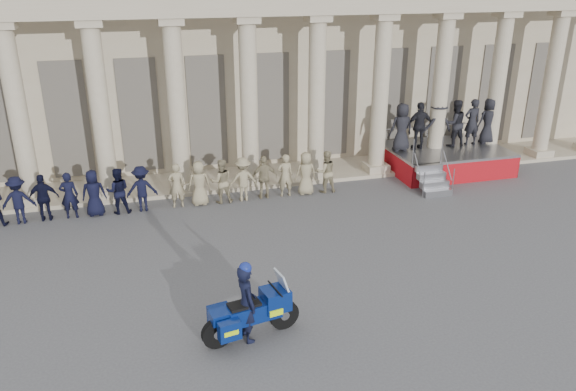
{
  "coord_description": "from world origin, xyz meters",
  "views": [
    {
      "loc": [
        -2.68,
        -11.96,
        7.75
      ],
      "look_at": [
        1.36,
        2.81,
        1.6
      ],
      "focal_mm": 35.0,
      "sensor_mm": 36.0,
      "label": 1
    }
  ],
  "objects": [
    {
      "name": "motorcycle",
      "position": [
        -0.64,
        -1.46,
        0.65
      ],
      "size": [
        2.32,
        1.12,
        1.5
      ],
      "rotation": [
        0.0,
        0.0,
        0.19
      ],
      "color": "black",
      "rests_on": "ground"
    },
    {
      "name": "officer_rank",
      "position": [
        -5.48,
        6.65,
        0.81
      ],
      "size": [
        19.33,
        0.61,
        1.61
      ],
      "color": "black",
      "rests_on": "ground"
    },
    {
      "name": "ground",
      "position": [
        0.0,
        0.0,
        0.0
      ],
      "size": [
        90.0,
        90.0,
        0.0
      ],
      "primitive_type": "plane",
      "color": "#4A4A4D",
      "rests_on": "ground"
    },
    {
      "name": "rider",
      "position": [
        -0.77,
        -1.49,
        0.96
      ],
      "size": [
        0.56,
        0.75,
        1.94
      ],
      "rotation": [
        0.0,
        0.0,
        1.76
      ],
      "color": "black",
      "rests_on": "ground"
    },
    {
      "name": "reviewing_stand",
      "position": [
        9.37,
        7.8,
        1.63
      ],
      "size": [
        4.94,
        4.4,
        2.88
      ],
      "color": "gray",
      "rests_on": "ground"
    },
    {
      "name": "building",
      "position": [
        -0.0,
        14.74,
        4.52
      ],
      "size": [
        40.0,
        12.5,
        9.0
      ],
      "color": "tan",
      "rests_on": "ground"
    }
  ]
}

